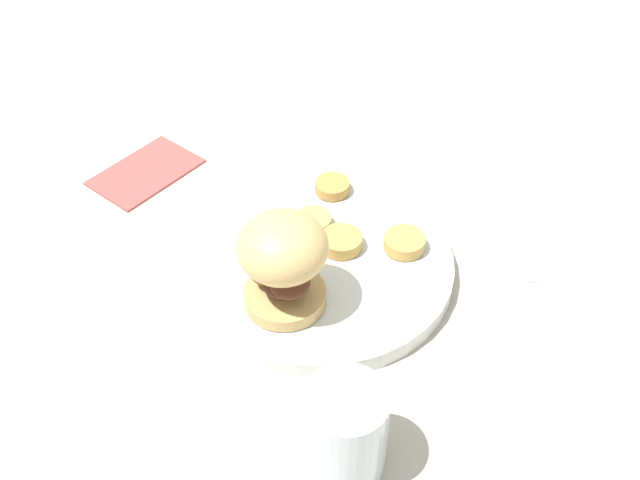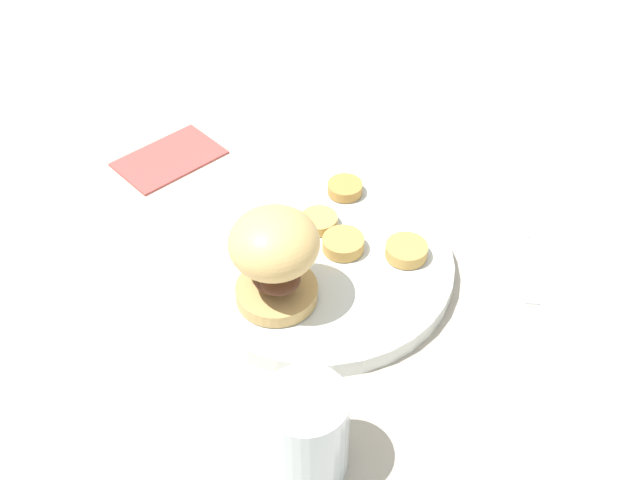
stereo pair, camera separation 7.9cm
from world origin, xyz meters
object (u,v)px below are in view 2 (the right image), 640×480
(dinner_plate, at_px, (320,263))
(drinking_glass, at_px, (307,432))
(sandwich, at_px, (274,255))
(fork, at_px, (523,250))

(dinner_plate, xyz_separation_m, drinking_glass, (-0.20, 0.12, 0.03))
(sandwich, bearing_deg, fork, -99.34)
(dinner_plate, xyz_separation_m, fork, (-0.08, -0.22, -0.01))
(drinking_glass, bearing_deg, sandwich, -16.83)
(sandwich, relative_size, fork, 0.75)
(fork, bearing_deg, drinking_glass, 110.13)
(dinner_plate, bearing_deg, drinking_glass, 149.69)
(fork, relative_size, drinking_glass, 1.52)
(fork, height_order, drinking_glass, drinking_glass)
(sandwich, height_order, drinking_glass, sandwich)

